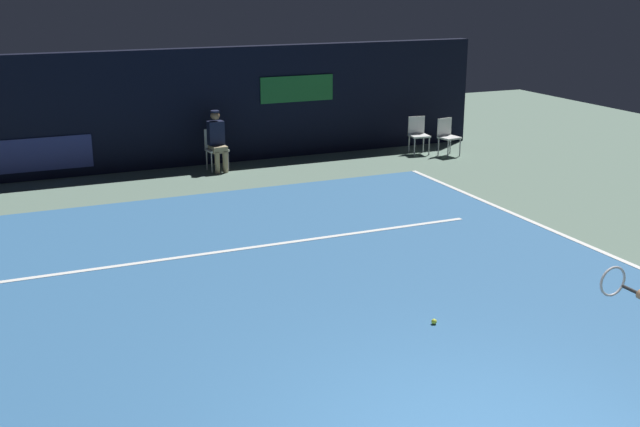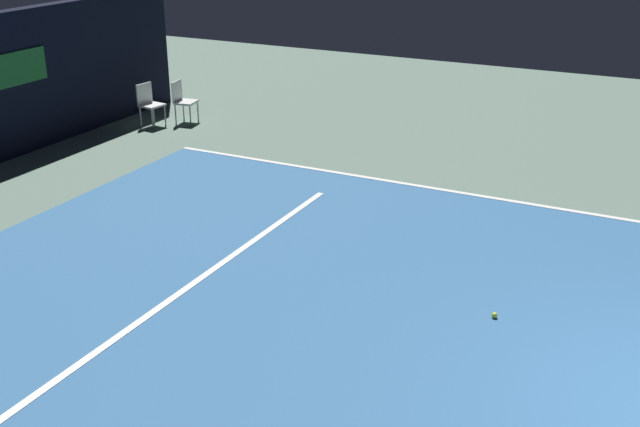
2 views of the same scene
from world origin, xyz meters
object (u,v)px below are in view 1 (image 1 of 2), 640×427
at_px(line_judge_on_chair, 217,140).
at_px(courtside_chair_near, 418,133).
at_px(courtside_chair_far, 448,135).
at_px(tennis_ball, 434,322).

distance_m(line_judge_on_chair, courtside_chair_near, 4.94).
relative_size(courtside_chair_far, tennis_ball, 12.94).
relative_size(line_judge_on_chair, courtside_chair_near, 1.50).
relative_size(courtside_chair_near, tennis_ball, 12.94).
distance_m(courtside_chair_near, courtside_chair_far, 0.71).
xyz_separation_m(line_judge_on_chair, courtside_chair_near, (4.93, -0.21, -0.18)).
height_order(courtside_chair_far, tennis_ball, courtside_chair_far).
xyz_separation_m(line_judge_on_chair, tennis_ball, (0.14, -8.83, -0.64)).
distance_m(courtside_chair_near, tennis_ball, 9.87).
xyz_separation_m(line_judge_on_chair, courtside_chair_far, (5.46, -0.68, -0.18)).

